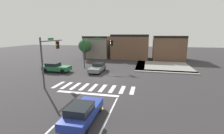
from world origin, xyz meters
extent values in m
plane|color=#302D30|center=(0.00, 0.00, 0.00)|extent=(120.00, 120.00, 0.00)
cube|color=silver|center=(-4.55, -4.50, 0.00)|extent=(0.45, 2.59, 0.01)
cube|color=silver|center=(-3.41, -4.50, 0.00)|extent=(0.45, 2.59, 0.01)
cube|color=silver|center=(-2.27, -4.50, 0.00)|extent=(0.45, 2.59, 0.01)
cube|color=silver|center=(-1.14, -4.50, 0.00)|extent=(0.45, 2.59, 0.01)
cube|color=silver|center=(0.00, -4.50, 0.00)|extent=(0.45, 2.59, 0.01)
cube|color=silver|center=(1.14, -4.50, 0.00)|extent=(0.45, 2.59, 0.01)
cube|color=silver|center=(2.27, -4.50, 0.00)|extent=(0.45, 2.59, 0.01)
cube|color=silver|center=(3.41, -4.50, 0.00)|extent=(0.45, 2.59, 0.01)
cube|color=silver|center=(4.55, -4.50, 0.00)|extent=(0.45, 2.59, 0.01)
cube|color=white|center=(0.00, -6.50, 0.00)|extent=(6.80, 0.50, 0.01)
cube|color=white|center=(0.00, -9.50, 0.00)|extent=(0.16, 2.00, 0.01)
cube|color=white|center=(0.00, -13.50, 0.00)|extent=(0.16, 2.00, 0.01)
cylinder|color=yellow|center=(2.12, -9.48, 0.00)|extent=(0.92, 0.92, 0.01)
cylinder|color=white|center=(1.92, -9.48, 0.01)|extent=(0.15, 0.15, 0.00)
cylinder|color=white|center=(2.33, -9.48, 0.01)|extent=(0.15, 0.15, 0.00)
cube|color=white|center=(2.12, -9.48, 0.01)|extent=(0.41, 0.04, 0.00)
cube|color=gray|center=(9.00, 5.20, 0.07)|extent=(10.00, 1.60, 0.15)
cube|color=gray|center=(4.80, 10.00, 0.07)|extent=(1.60, 10.00, 0.15)
cube|color=gray|center=(9.00, 10.00, 0.07)|extent=(10.00, 10.00, 0.15)
cube|color=gray|center=(-6.88, 19.44, 2.80)|extent=(6.25, 6.89, 5.60)
cube|color=black|center=(-6.88, 16.20, 5.35)|extent=(6.25, 0.50, 0.50)
cube|color=brown|center=(1.69, 18.72, 3.00)|extent=(8.98, 5.45, 6.01)
cube|color=black|center=(1.69, 16.20, 5.76)|extent=(8.98, 0.50, 0.50)
cube|color=brown|center=(10.84, 19.49, 2.86)|extent=(7.20, 6.98, 5.71)
cube|color=black|center=(10.84, 16.20, 5.46)|extent=(7.20, 0.50, 0.50)
cylinder|color=#383A3D|center=(-5.27, 5.63, 2.73)|extent=(0.18, 0.18, 5.46)
cylinder|color=#383A3D|center=(-2.38, 5.63, 5.15)|extent=(5.79, 0.12, 0.12)
cube|color=black|center=(-0.05, 5.63, 4.57)|extent=(0.32, 0.32, 0.95)
sphere|color=#470A0A|center=(-0.22, 5.63, 4.87)|extent=(0.22, 0.22, 0.22)
sphere|color=orange|center=(-0.22, 5.63, 4.57)|extent=(0.22, 0.22, 0.22)
sphere|color=#0C3814|center=(-0.22, 5.63, 4.28)|extent=(0.22, 0.22, 0.22)
cube|color=#197233|center=(-2.66, 5.63, 5.37)|extent=(1.10, 0.03, 0.24)
cylinder|color=#383A3D|center=(-5.39, -6.01, 2.88)|extent=(0.18, 0.18, 5.77)
cylinder|color=#383A3D|center=(-5.39, -3.81, 5.31)|extent=(0.12, 4.38, 0.12)
cube|color=black|center=(-5.39, -2.68, 4.74)|extent=(0.32, 0.32, 0.95)
sphere|color=#470A0A|center=(-5.39, -2.85, 5.03)|extent=(0.22, 0.22, 0.22)
sphere|color=orange|center=(-5.39, -2.85, 4.74)|extent=(0.22, 0.22, 0.22)
sphere|color=#0C3814|center=(-5.39, -2.85, 4.44)|extent=(0.22, 0.22, 0.22)
cube|color=#197233|center=(-5.39, -4.03, 5.53)|extent=(0.03, 1.10, 0.24)
cube|color=slate|center=(-1.90, 2.89, 0.59)|extent=(1.82, 4.49, 0.59)
cube|color=black|center=(-1.90, 3.80, 1.13)|extent=(1.60, 2.14, 0.48)
cylinder|color=black|center=(-1.10, 1.37, 0.33)|extent=(0.22, 0.65, 0.65)
cylinder|color=black|center=(-2.70, 1.37, 0.33)|extent=(0.22, 0.65, 0.65)
cylinder|color=black|center=(-1.10, 4.42, 0.33)|extent=(0.22, 0.65, 0.65)
cylinder|color=black|center=(-2.70, 4.42, 0.33)|extent=(0.22, 0.65, 0.65)
cube|color=#23389E|center=(1.67, -11.46, 0.60)|extent=(1.73, 4.42, 0.59)
cube|color=black|center=(1.67, -12.00, 1.16)|extent=(1.52, 1.89, 0.52)
cylinder|color=black|center=(0.92, -9.96, 0.34)|extent=(0.22, 0.68, 0.68)
cylinder|color=black|center=(2.43, -9.96, 0.34)|extent=(0.22, 0.68, 0.68)
cylinder|color=black|center=(0.92, -12.96, 0.34)|extent=(0.22, 0.68, 0.68)
cylinder|color=black|center=(2.43, -12.96, 0.34)|extent=(0.22, 0.68, 0.68)
cube|color=#1E6638|center=(-8.39, 1.50, 0.66)|extent=(4.47, 1.92, 0.68)
cube|color=black|center=(-9.04, 1.50, 1.25)|extent=(1.99, 1.69, 0.49)
cylinder|color=black|center=(-6.87, 2.34, 0.36)|extent=(0.71, 0.22, 0.71)
cylinder|color=black|center=(-6.87, 0.65, 0.36)|extent=(0.71, 0.22, 0.71)
cylinder|color=black|center=(-9.92, 2.34, 0.36)|extent=(0.71, 0.22, 0.71)
cylinder|color=black|center=(-9.92, 0.65, 0.36)|extent=(0.71, 0.22, 0.71)
cylinder|color=#4C3823|center=(-8.50, 14.00, 1.40)|extent=(0.36, 0.36, 2.80)
sphere|color=#235628|center=(-8.50, 14.00, 3.40)|extent=(2.99, 2.99, 2.99)
camera|label=1|loc=(5.96, -21.16, 6.11)|focal=25.34mm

